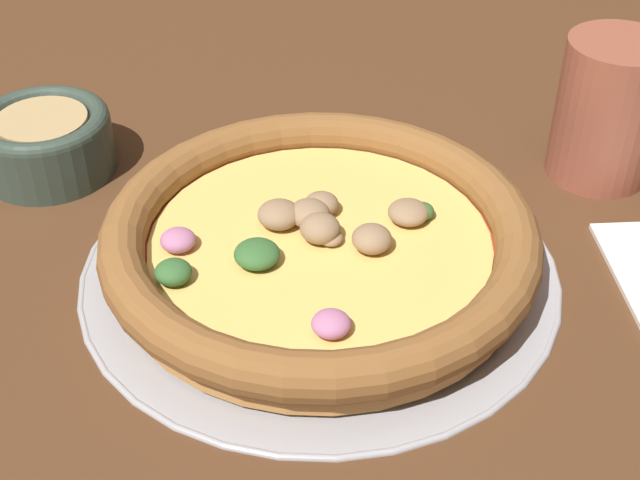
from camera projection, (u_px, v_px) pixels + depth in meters
ground_plane at (320, 270)px, 0.65m from camera, size 3.00×3.00×0.00m
pizza_tray at (320, 267)px, 0.64m from camera, size 0.35×0.35×0.01m
pizza at (320, 240)px, 0.63m from camera, size 0.31×0.31×0.04m
bowl_near at (42, 142)px, 0.73m from camera, size 0.11×0.11×0.05m
drinking_cup at (608, 110)px, 0.71m from camera, size 0.08×0.08×0.12m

